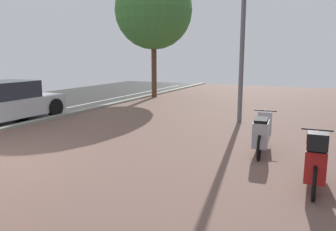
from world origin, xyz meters
TOP-DOWN VIEW (x-y plane):
  - ground at (1.43, 0.00)m, footprint 21.00×40.00m
  - scooter_near at (4.65, 3.24)m, footprint 0.52×1.90m
  - scooter_mid at (5.75, 1.58)m, footprint 0.52×1.74m
  - lamp_post at (3.45, 6.41)m, footprint 0.20×0.52m
  - street_tree at (-1.99, 11.05)m, footprint 3.79×3.79m

SIDE VIEW (x-z plane):
  - ground at x=1.43m, z-range -0.09..0.04m
  - scooter_near at x=4.65m, z-range 0.00..0.86m
  - scooter_mid at x=5.75m, z-range -0.05..0.99m
  - lamp_post at x=3.45m, z-range 0.32..6.74m
  - street_tree at x=-1.99m, z-range 1.18..7.36m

